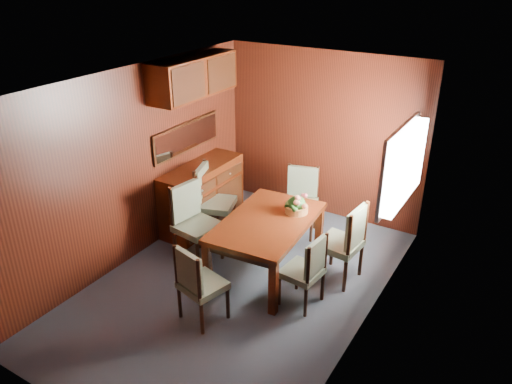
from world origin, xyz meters
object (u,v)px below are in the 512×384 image
Objects in this scene: sideboard at (202,195)px; dining_table at (267,228)px; flower_centerpiece at (297,202)px; chair_right_near at (307,268)px; chair_left_near at (193,218)px; chair_head at (197,281)px.

dining_table is at bearing -22.44° from sideboard.
chair_right_near is at bearing -54.54° from flower_centerpiece.
sideboard is at bearing -142.29° from chair_left_near.
chair_right_near is at bearing 58.43° from chair_head.
flower_centerpiece is (-0.50, 0.70, 0.37)m from chair_right_near.
flower_centerpiece is (1.60, -0.22, 0.40)m from sideboard.
sideboard is 1.55× the size of chair_head.
chair_right_near is (1.64, -0.12, -0.09)m from chair_left_near.
dining_table is 1.82× the size of chair_right_near.
chair_head is at bearing -54.64° from sideboard.
flower_centerpiece is at bearing -7.77° from sideboard.
dining_table is 5.26× the size of flower_centerpiece.
chair_head reaches higher than chair_right_near.
sideboard is 2.28m from chair_right_near.
sideboard reaches higher than chair_right_near.
chair_left_near is 3.44× the size of flower_centerpiece.
flower_centerpiece is at bearing 55.99° from dining_table.
chair_left_near is 1.19× the size of chair_right_near.
chair_left_near is 1.65m from chair_right_near.
dining_table is 0.97m from chair_left_near.
chair_right_near is 0.96× the size of chair_head.
chair_left_near is 1.15× the size of chair_head.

